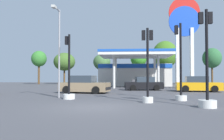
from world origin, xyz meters
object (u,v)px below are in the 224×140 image
object	(u,v)px
tree_2	(102,62)
station_pole_sign	(184,30)
tree_1	(64,62)
traffic_signal_0	(207,79)
traffic_signal_3	(180,77)
traffic_signal_1	(148,72)
tree_4	(165,55)
corner_streetlamp	(58,43)
car_2	(84,85)
traffic_signal_2	(69,83)
tree_0	(39,59)
tree_5	(212,58)
car_0	(198,85)
tree_3	(139,58)
car_3	(144,84)

from	to	relation	value
tree_2	station_pole_sign	bearing A→B (deg)	-43.20
tree_1	station_pole_sign	bearing A→B (deg)	-35.02
traffic_signal_0	tree_2	distance (m)	31.48
traffic_signal_0	traffic_signal_3	world-z (taller)	traffic_signal_3
tree_1	traffic_signal_1	bearing A→B (deg)	-65.96
tree_2	tree_4	xyz separation A→B (m)	(11.78, 1.80, 1.50)
corner_streetlamp	car_2	bearing A→B (deg)	79.87
traffic_signal_2	tree_0	xyz separation A→B (m)	(-13.45, 28.10, 3.80)
car_2	tree_5	distance (m)	29.85
car_0	traffic_signal_1	bearing A→B (deg)	-120.23
tree_1	tree_2	xyz separation A→B (m)	(7.75, -2.54, -0.27)
station_pole_sign	traffic_signal_3	xyz separation A→B (m)	(-4.06, -15.58, -6.10)
tree_5	tree_0	bearing A→B (deg)	179.65
car_0	traffic_signal_1	world-z (taller)	traffic_signal_1
car_2	corner_streetlamp	bearing A→B (deg)	-100.13
traffic_signal_0	tree_3	size ratio (longest dim) A/B	0.73
tree_4	car_2	bearing A→B (deg)	-115.41
car_0	traffic_signal_2	size ratio (longest dim) A/B	1.03
tree_2	tree_4	bearing A→B (deg)	8.69
car_2	car_3	xyz separation A→B (m)	(5.64, 4.71, -0.05)
car_3	tree_5	bearing A→B (deg)	52.39
traffic_signal_3	tree_5	bearing A→B (deg)	66.91
traffic_signal_3	tree_3	world-z (taller)	tree_3
car_3	corner_streetlamp	world-z (taller)	corner_streetlamp
car_0	corner_streetlamp	world-z (taller)	corner_streetlamp
car_0	car_3	distance (m)	5.57
car_3	traffic_signal_1	world-z (taller)	traffic_signal_1
station_pole_sign	tree_4	bearing A→B (deg)	91.68
station_pole_sign	car_0	distance (m)	9.77
car_2	traffic_signal_2	world-z (taller)	traffic_signal_2
tree_3	tree_4	size ratio (longest dim) A/B	0.79
traffic_signal_1	tree_4	xyz separation A→B (m)	(5.79, 30.07, 3.88)
traffic_signal_1	tree_1	xyz separation A→B (m)	(-13.74, 30.80, 2.65)
traffic_signal_0	tree_3	bearing A→B (deg)	93.49
tree_0	tree_2	world-z (taller)	tree_0
car_2	station_pole_sign	bearing A→B (deg)	40.62
traffic_signal_1	tree_2	xyz separation A→B (m)	(-5.99, 28.27, 2.38)
traffic_signal_1	traffic_signal_3	xyz separation A→B (m)	(2.12, 1.26, -0.31)
traffic_signal_2	tree_0	world-z (taller)	tree_0
station_pole_sign	tree_0	bearing A→B (deg)	152.32
car_0	traffic_signal_2	bearing A→B (deg)	-142.86
station_pole_sign	car_0	world-z (taller)	station_pole_sign
tree_0	tree_3	distance (m)	19.30
tree_0	corner_streetlamp	world-z (taller)	tree_0
traffic_signal_0	traffic_signal_2	bearing A→B (deg)	155.25
car_2	traffic_signal_1	distance (m)	8.86
tree_4	tree_5	xyz separation A→B (m)	(8.41, -0.47, -0.77)
car_0	car_3	xyz separation A→B (m)	(-5.19, 2.02, -0.03)
car_3	tree_0	distance (m)	26.50
car_3	tree_1	distance (m)	24.01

